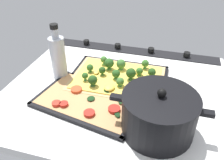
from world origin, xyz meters
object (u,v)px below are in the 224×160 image
object	(u,v)px
broccoli_pizza	(119,77)
cooking_pot	(159,114)
oil_bottle	(58,57)
baking_tray_back	(90,101)
baking_tray_front	(117,80)
veggie_pizza_back	(89,100)

from	to	relation	value
broccoli_pizza	cooking_pot	bearing A→B (deg)	128.30
broccoli_pizza	oil_bottle	world-z (taller)	oil_bottle
baking_tray_back	oil_bottle	xyz separation A→B (cm)	(16.12, -11.41, 8.44)
baking_tray_front	broccoli_pizza	world-z (taller)	broccoli_pizza
baking_tray_front	veggie_pizza_back	bearing A→B (deg)	69.06
cooking_pot	oil_bottle	distance (cm)	43.20
baking_tray_front	baking_tray_back	size ratio (longest dim) A/B	0.97
oil_bottle	baking_tray_front	bearing A→B (deg)	-171.70
veggie_pizza_back	oil_bottle	xyz separation A→B (cm)	(16.19, -11.70, 7.76)
baking_tray_front	veggie_pizza_back	world-z (taller)	veggie_pizza_back
veggie_pizza_back	oil_bottle	bearing A→B (deg)	-35.86
broccoli_pizza	veggie_pizza_back	world-z (taller)	broccoli_pizza
broccoli_pizza	veggie_pizza_back	xyz separation A→B (cm)	(6.21, 14.79, -1.03)
broccoli_pizza	baking_tray_back	bearing A→B (deg)	66.59
baking_tray_front	veggie_pizza_back	size ratio (longest dim) A/B	1.05
broccoli_pizza	baking_tray_back	xyz separation A→B (cm)	(6.28, 14.50, -1.71)
broccoli_pizza	baking_tray_back	world-z (taller)	broccoli_pizza
broccoli_pizza	cooking_pot	xyz separation A→B (cm)	(-16.74, 21.19, 4.05)
broccoli_pizza	baking_tray_front	bearing A→B (deg)	-11.28
baking_tray_front	cooking_pot	distance (cm)	28.01
cooking_pot	broccoli_pizza	bearing A→B (deg)	-51.70
veggie_pizza_back	oil_bottle	size ratio (longest dim) A/B	1.63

